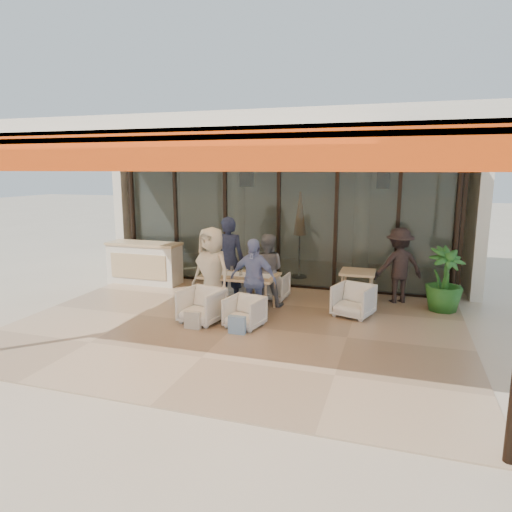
# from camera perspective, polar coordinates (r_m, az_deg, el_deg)

# --- Properties ---
(ground) EXTENTS (70.00, 70.00, 0.00)m
(ground) POSITION_cam_1_polar(r_m,az_deg,el_deg) (8.39, -2.54, -8.81)
(ground) COLOR #C6B293
(ground) RESTS_ON ground
(terrace_floor) EXTENTS (8.00, 6.00, 0.01)m
(terrace_floor) POSITION_cam_1_polar(r_m,az_deg,el_deg) (8.39, -2.54, -8.78)
(terrace_floor) COLOR tan
(terrace_floor) RESTS_ON ground
(terrace_structure) EXTENTS (8.00, 6.00, 3.40)m
(terrace_structure) POSITION_cam_1_polar(r_m,az_deg,el_deg) (7.67, -3.44, 14.03)
(terrace_structure) COLOR silver
(terrace_structure) RESTS_ON ground
(glass_storefront) EXTENTS (8.08, 0.10, 3.20)m
(glass_storefront) POSITION_cam_1_polar(r_m,az_deg,el_deg) (10.84, 2.86, 4.37)
(glass_storefront) COLOR #9EADA3
(glass_storefront) RESTS_ON ground
(interior_block) EXTENTS (9.05, 3.62, 3.52)m
(interior_block) POSITION_cam_1_polar(r_m,az_deg,el_deg) (13.03, 5.54, 8.21)
(interior_block) COLOR silver
(interior_block) RESTS_ON ground
(host_counter) EXTENTS (1.85, 0.65, 1.04)m
(host_counter) POSITION_cam_1_polar(r_m,az_deg,el_deg) (11.63, -13.75, -0.82)
(host_counter) COLOR silver
(host_counter) RESTS_ON ground
(dining_table) EXTENTS (1.50, 0.90, 0.93)m
(dining_table) POSITION_cam_1_polar(r_m,az_deg,el_deg) (9.15, -2.04, -2.65)
(dining_table) COLOR #D7B483
(dining_table) RESTS_ON ground
(chair_far_left) EXTENTS (0.73, 0.69, 0.69)m
(chair_far_left) POSITION_cam_1_polar(r_m,az_deg,el_deg) (10.23, -2.43, -3.15)
(chair_far_left) COLOR white
(chair_far_left) RESTS_ON ground
(chair_far_right) EXTENTS (0.66, 0.62, 0.66)m
(chair_far_right) POSITION_cam_1_polar(r_m,az_deg,el_deg) (9.99, 2.11, -3.61)
(chair_far_right) COLOR white
(chair_far_right) RESTS_ON ground
(chair_near_left) EXTENTS (0.81, 0.78, 0.72)m
(chair_near_left) POSITION_cam_1_polar(r_m,az_deg,el_deg) (8.53, -6.82, -6.00)
(chair_near_left) COLOR white
(chair_near_left) RESTS_ON ground
(chair_near_right) EXTENTS (0.71, 0.68, 0.63)m
(chair_near_right) POSITION_cam_1_polar(r_m,az_deg,el_deg) (8.25, -1.44, -6.86)
(chair_near_right) COLOR white
(chair_near_right) RESTS_ON ground
(diner_navy) EXTENTS (0.75, 0.57, 1.85)m
(diner_navy) POSITION_cam_1_polar(r_m,az_deg,el_deg) (9.65, -3.47, -0.50)
(diner_navy) COLOR #171B33
(diner_navy) RESTS_ON ground
(diner_grey) EXTENTS (0.82, 0.68, 1.52)m
(diner_grey) POSITION_cam_1_polar(r_m,az_deg,el_deg) (9.42, 1.32, -1.79)
(diner_grey) COLOR slate
(diner_grey) RESTS_ON ground
(diner_cream) EXTENTS (0.98, 0.79, 1.74)m
(diner_cream) POSITION_cam_1_polar(r_m,az_deg,el_deg) (8.84, -5.56, -1.96)
(diner_cream) COLOR beige
(diner_cream) RESTS_ON ground
(diner_periwinkle) EXTENTS (0.94, 0.44, 1.56)m
(diner_periwinkle) POSITION_cam_1_polar(r_m,az_deg,el_deg) (8.58, -0.37, -2.93)
(diner_periwinkle) COLOR #7889C8
(diner_periwinkle) RESTS_ON ground
(tote_bag_cream) EXTENTS (0.30, 0.10, 0.34)m
(tote_bag_cream) POSITION_cam_1_polar(r_m,az_deg,el_deg) (8.25, -7.94, -8.02)
(tote_bag_cream) COLOR silver
(tote_bag_cream) RESTS_ON ground
(tote_bag_blue) EXTENTS (0.30, 0.10, 0.34)m
(tote_bag_blue) POSITION_cam_1_polar(r_m,az_deg,el_deg) (7.94, -2.39, -8.69)
(tote_bag_blue) COLOR #99BFD8
(tote_bag_blue) RESTS_ON ground
(side_table) EXTENTS (0.70, 0.70, 0.74)m
(side_table) POSITION_cam_1_polar(r_m,az_deg,el_deg) (9.67, 12.59, -2.47)
(side_table) COLOR #D7B483
(side_table) RESTS_ON ground
(side_chair) EXTENTS (0.84, 0.82, 0.71)m
(side_chair) POSITION_cam_1_polar(r_m,az_deg,el_deg) (9.02, 12.09, -5.29)
(side_chair) COLOR white
(side_chair) RESTS_ON ground
(standing_woman) EXTENTS (1.20, 0.99, 1.62)m
(standing_woman) POSITION_cam_1_polar(r_m,az_deg,el_deg) (10.08, 17.41, -1.18)
(standing_woman) COLOR black
(standing_woman) RESTS_ON ground
(potted_palm) EXTENTS (1.01, 1.01, 1.31)m
(potted_palm) POSITION_cam_1_polar(r_m,az_deg,el_deg) (9.80, 22.47, -2.78)
(potted_palm) COLOR #1E5919
(potted_palm) RESTS_ON ground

